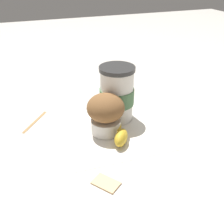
# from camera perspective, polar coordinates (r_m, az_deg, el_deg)

# --- Properties ---
(ground_plane) EXTENTS (3.00, 3.00, 0.00)m
(ground_plane) POSITION_cam_1_polar(r_m,az_deg,el_deg) (0.65, 0.00, -4.10)
(ground_plane) COLOR beige
(paper_napkin) EXTENTS (0.25, 0.25, 0.00)m
(paper_napkin) POSITION_cam_1_polar(r_m,az_deg,el_deg) (0.65, 0.00, -4.05)
(paper_napkin) COLOR white
(paper_napkin) RESTS_ON ground_plane
(coffee_cup) EXTENTS (0.09, 0.09, 0.14)m
(coffee_cup) POSITION_cam_1_polar(r_m,az_deg,el_deg) (0.67, 1.06, 3.97)
(coffee_cup) COLOR silver
(coffee_cup) RESTS_ON paper_napkin
(muffin) EXTENTS (0.09, 0.09, 0.10)m
(muffin) POSITION_cam_1_polar(r_m,az_deg,el_deg) (0.62, -1.34, -0.13)
(muffin) COLOR white
(muffin) RESTS_ON paper_napkin
(banana) EXTENTS (0.17, 0.06, 0.03)m
(banana) POSITION_cam_1_polar(r_m,az_deg,el_deg) (0.64, -0.03, -3.00)
(banana) COLOR gold
(banana) RESTS_ON paper_napkin
(sugar_packet) EXTENTS (0.06, 0.06, 0.01)m
(sugar_packet) POSITION_cam_1_polar(r_m,az_deg,el_deg) (0.51, -1.33, -15.08)
(sugar_packet) COLOR #E0B27F
(sugar_packet) RESTS_ON ground_plane
(wooden_stirrer) EXTENTS (0.09, 0.07, 0.00)m
(wooden_stirrer) POSITION_cam_1_polar(r_m,az_deg,el_deg) (0.72, -16.43, -2.03)
(wooden_stirrer) COLOR #9E7547
(wooden_stirrer) RESTS_ON ground_plane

